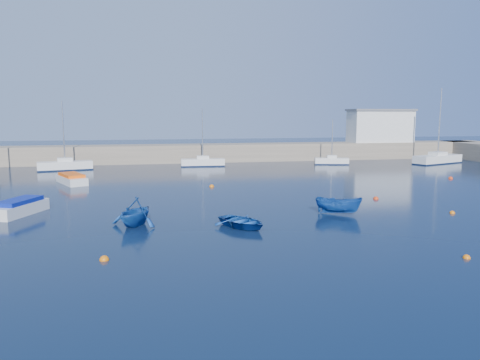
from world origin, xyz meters
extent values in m
plane|color=#0C1B35|center=(0.00, 0.00, 0.00)|extent=(220.00, 220.00, 0.00)
cube|color=gray|center=(0.00, 46.00, 1.30)|extent=(96.00, 4.50, 2.60)
cube|color=silver|center=(30.00, 46.00, 5.10)|extent=(10.00, 4.00, 5.00)
cube|color=silver|center=(-17.32, 38.58, 0.57)|extent=(6.86, 3.15, 1.13)
cylinder|color=#B7BABC|center=(-17.32, 38.58, 4.95)|extent=(0.17, 0.17, 7.62)
cube|color=silver|center=(0.45, 39.69, 0.52)|extent=(5.97, 1.88, 1.03)
cylinder|color=#B7BABC|center=(0.45, 39.69, 4.43)|extent=(0.15, 0.15, 6.79)
cube|color=silver|center=(18.68, 38.35, 0.47)|extent=(4.90, 2.48, 0.93)
cylinder|color=#B7BABC|center=(18.68, 38.35, 3.65)|extent=(0.14, 0.14, 5.43)
cube|color=silver|center=(34.25, 36.59, 0.61)|extent=(8.58, 5.09, 1.22)
cylinder|color=#B7BABC|center=(34.25, 36.59, 5.98)|extent=(0.17, 0.17, 9.53)
cube|color=silver|center=(-16.05, 11.22, 0.41)|extent=(3.33, 4.90, 0.83)
cube|color=navy|center=(-16.05, 11.22, 0.98)|extent=(2.79, 3.80, 0.31)
cube|color=silver|center=(-14.71, 26.18, 0.38)|extent=(3.75, 5.40, 0.77)
cube|color=#FD5A0E|center=(-14.71, 26.18, 0.91)|extent=(3.14, 4.20, 0.29)
imported|color=#164697|center=(-1.24, 4.35, 0.37)|extent=(4.09, 4.41, 0.74)
imported|color=#164697|center=(-7.89, 6.20, 0.91)|extent=(4.31, 4.49, 1.83)
imported|color=#164697|center=(6.29, 6.86, 0.64)|extent=(3.49, 2.73, 1.28)
sphere|color=orange|center=(-9.25, -0.85, 0.00)|extent=(0.48, 0.48, 0.48)
sphere|color=red|center=(11.82, 11.91, 0.00)|extent=(0.46, 0.46, 0.46)
sphere|color=orange|center=(14.51, 5.54, 0.00)|extent=(0.40, 0.40, 0.40)
sphere|color=orange|center=(-0.86, 21.26, 0.00)|extent=(0.48, 0.48, 0.48)
sphere|color=red|center=(25.96, 21.86, 0.00)|extent=(0.49, 0.49, 0.49)
sphere|color=orange|center=(8.44, -4.06, 0.00)|extent=(0.38, 0.38, 0.38)
camera|label=1|loc=(-7.04, -23.91, 7.13)|focal=35.00mm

